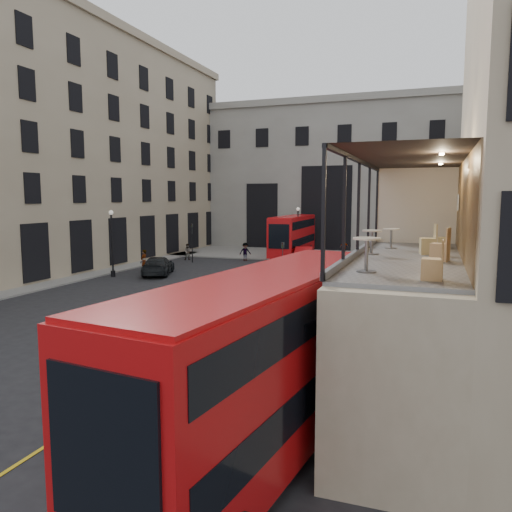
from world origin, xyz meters
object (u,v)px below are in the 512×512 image
(traffic_light_near, at_px, (282,266))
(car_c, at_px, (158,266))
(cyclist, at_px, (271,288))
(pedestrian_b, at_px, (245,252))
(cafe_chair_c, at_px, (429,245))
(cafe_table_far, at_px, (391,235))
(bus_near, at_px, (271,353))
(bus_far, at_px, (293,234))
(pedestrian_c, at_px, (344,247))
(pedestrian_e, at_px, (144,261))
(cafe_chair_b, at_px, (440,251))
(cafe_table_near, at_px, (367,249))
(street_lamp_a, at_px, (112,247))
(car_a, at_px, (273,268))
(street_lamp_b, at_px, (298,236))
(pedestrian_a, at_px, (188,252))
(pedestrian_d, at_px, (375,262))
(cafe_table_mid, at_px, (372,238))
(traffic_light_far, at_px, (192,238))
(bicycle, at_px, (252,290))
(cafe_chair_a, at_px, (433,268))
(cafe_chair_d, at_px, (444,242))
(car_b, at_px, (304,255))

(traffic_light_near, bearing_deg, car_c, 148.22)
(traffic_light_near, bearing_deg, cyclist, 150.94)
(pedestrian_b, relative_size, cafe_chair_c, 1.91)
(pedestrian_b, relative_size, cafe_table_far, 2.63)
(bus_near, relative_size, bus_far, 1.05)
(pedestrian_c, height_order, pedestrian_e, pedestrian_e)
(traffic_light_near, xyz_separation_m, cafe_chair_b, (8.38, -12.49, 2.46))
(bus_far, bearing_deg, cafe_table_near, -71.98)
(traffic_light_near, bearing_deg, street_lamp_a, 159.44)
(car_a, xyz_separation_m, pedestrian_c, (2.80, 16.99, 0.16))
(street_lamp_b, xyz_separation_m, pedestrian_a, (-10.27, -4.46, -1.56))
(street_lamp_a, relative_size, cafe_chair_b, 5.68)
(street_lamp_a, bearing_deg, traffic_light_near, -20.56)
(traffic_light_near, distance_m, pedestrian_d, 17.04)
(cyclist, bearing_deg, bus_far, 3.34)
(traffic_light_near, xyz_separation_m, cyclist, (-0.81, 0.45, -1.44))
(cafe_chair_c, bearing_deg, cafe_table_far, 132.09)
(cafe_table_mid, distance_m, cafe_chair_b, 2.28)
(cafe_chair_c, bearing_deg, traffic_light_far, 129.40)
(cafe_table_near, xyz_separation_m, cafe_table_far, (0.09, 5.85, -0.09))
(pedestrian_b, relative_size, pedestrian_d, 1.17)
(pedestrian_d, distance_m, cafe_table_far, 26.62)
(pedestrian_c, relative_size, cafe_table_near, 1.99)
(bus_far, xyz_separation_m, cyclist, (5.25, -23.47, -1.47))
(car_a, distance_m, cafe_chair_b, 26.69)
(bus_near, xyz_separation_m, car_a, (-8.51, 26.71, -1.89))
(pedestrian_c, relative_size, cafe_table_far, 2.38)
(car_a, distance_m, pedestrian_e, 11.09)
(bicycle, xyz_separation_m, cafe_table_near, (9.23, -17.14, 4.64))
(pedestrian_c, distance_m, cafe_table_far, 38.29)
(pedestrian_a, bearing_deg, traffic_light_far, -74.25)
(traffic_light_far, bearing_deg, cafe_chair_a, -55.23)
(street_lamp_a, distance_m, pedestrian_c, 26.36)
(street_lamp_a, xyz_separation_m, cyclist, (15.19, -5.55, -1.41))
(pedestrian_a, bearing_deg, cafe_table_near, -80.04)
(street_lamp_b, relative_size, cafe_chair_d, 6.90)
(traffic_light_near, distance_m, traffic_light_far, 21.26)
(street_lamp_a, distance_m, street_lamp_b, 19.42)
(car_b, xyz_separation_m, pedestrian_d, (7.09, -2.73, -0.01))
(street_lamp_a, relative_size, pedestrian_b, 2.92)
(car_b, height_order, cafe_table_near, cafe_table_near)
(street_lamp_a, bearing_deg, bicycle, -17.19)
(traffic_light_far, height_order, bicycle, traffic_light_far)
(cafe_table_near, bearing_deg, bus_near, -163.60)
(traffic_light_near, xyz_separation_m, bicycle, (-2.54, 1.83, -1.91))
(pedestrian_b, xyz_separation_m, cafe_table_far, (16.38, -28.37, 4.15))
(pedestrian_b, relative_size, cafe_chair_a, 2.06)
(pedestrian_b, bearing_deg, bus_near, -102.70)
(bus_near, relative_size, car_c, 2.24)
(cyclist, xyz_separation_m, cafe_chair_b, (9.19, -12.94, 3.90))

